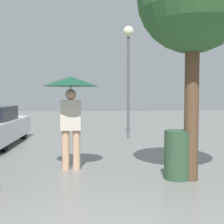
# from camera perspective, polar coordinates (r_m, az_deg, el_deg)

# --- Properties ---
(pedestrian) EXTENTS (1.19, 1.19, 2.01)m
(pedestrian) POSITION_cam_1_polar(r_m,az_deg,el_deg) (6.72, -7.55, 3.15)
(pedestrian) COLOR tan
(pedestrian) RESTS_ON ground_plane
(street_lamp) EXTENTS (0.40, 0.40, 4.20)m
(street_lamp) POSITION_cam_1_polar(r_m,az_deg,el_deg) (11.92, 3.02, 10.83)
(street_lamp) COLOR #515456
(street_lamp) RESTS_ON ground_plane
(trash_bin) EXTENTS (0.51, 0.51, 0.93)m
(trash_bin) POSITION_cam_1_polar(r_m,az_deg,el_deg) (6.17, 11.91, -7.64)
(trash_bin) COLOR #2D4C33
(trash_bin) RESTS_ON ground_plane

